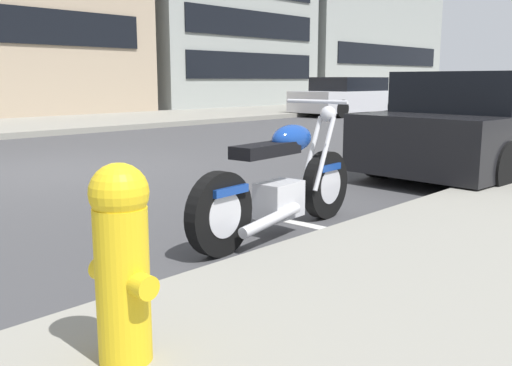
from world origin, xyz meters
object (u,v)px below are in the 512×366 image
object	(u,v)px
parked_motorcycle	(281,184)
car_opposite_curb	(348,97)
parked_car_across_street	(486,127)
fire_hydrant	(122,258)

from	to	relation	value
parked_motorcycle	car_opposite_curb	distance (m)	16.63
parked_car_across_street	fire_hydrant	distance (m)	6.70
parked_car_across_street	car_opposite_curb	size ratio (longest dim) A/B	0.90
car_opposite_curb	fire_hydrant	xyz separation A→B (m)	(-16.41, -9.95, -0.08)
car_opposite_curb	fire_hydrant	distance (m)	19.20
fire_hydrant	car_opposite_curb	bearing A→B (deg)	31.23
fire_hydrant	parked_car_across_street	bearing A→B (deg)	9.54
parked_motorcycle	fire_hydrant	distance (m)	2.59
parked_motorcycle	car_opposite_curb	size ratio (longest dim) A/B	0.45
parked_motorcycle	parked_car_across_street	bearing A→B (deg)	-5.11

